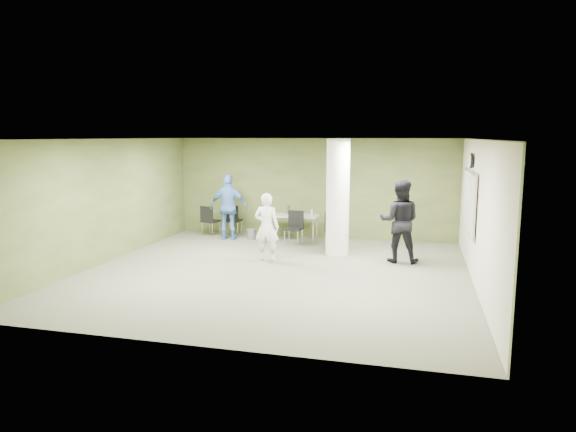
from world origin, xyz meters
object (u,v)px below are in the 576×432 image
(woman_white, at_px, (267,227))
(man_blue, at_px, (229,207))
(folding_table, at_px, (291,217))
(man_black, at_px, (400,221))
(chair_back_left, at_px, (209,219))

(woman_white, distance_m, man_blue, 2.70)
(folding_table, relative_size, man_black, 0.80)
(chair_back_left, xyz_separation_m, man_blue, (0.72, -0.30, 0.40))
(folding_table, distance_m, man_blue, 1.75)
(chair_back_left, distance_m, woman_white, 3.43)
(chair_back_left, relative_size, woman_white, 0.56)
(woman_white, relative_size, man_blue, 0.86)
(chair_back_left, bearing_deg, man_blue, 170.92)
(woman_white, xyz_separation_m, man_blue, (-1.72, 2.08, 0.12))
(man_black, bearing_deg, folding_table, -30.59)
(woman_white, bearing_deg, chair_back_left, -44.47)
(woman_white, height_order, man_blue, man_blue)
(folding_table, height_order, woman_white, woman_white)
(folding_table, distance_m, man_black, 3.47)
(folding_table, xyz_separation_m, man_black, (2.98, -1.76, 0.28))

